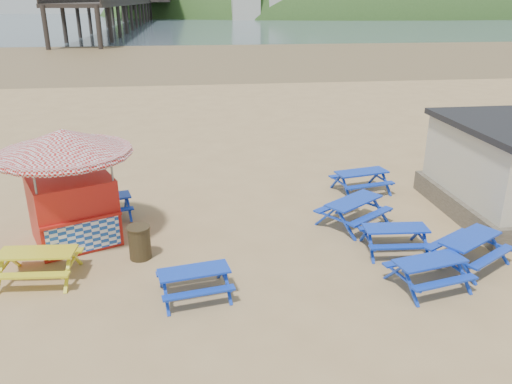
{
  "coord_description": "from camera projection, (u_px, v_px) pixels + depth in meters",
  "views": [
    {
      "loc": [
        -1.66,
        -13.47,
        6.84
      ],
      "look_at": [
        0.33,
        1.5,
        1.0
      ],
      "focal_mm": 35.0,
      "sensor_mm": 36.0,
      "label": 1
    }
  ],
  "objects": [
    {
      "name": "picnic_table_blue_c",
      "position": [
        353.0,
        212.0,
        16.09
      ],
      "size": [
        2.62,
        2.52,
        0.86
      ],
      "rotation": [
        0.0,
        0.0,
        0.61
      ],
      "color": "#001BB1",
      "rests_on": "ground"
    },
    {
      "name": "ground",
      "position": [
        252.0,
        241.0,
        15.13
      ],
      "size": [
        400.0,
        400.0,
        0.0
      ],
      "primitive_type": "plane",
      "color": "tan",
      "rests_on": "ground"
    },
    {
      "name": "sea",
      "position": [
        191.0,
        21.0,
        172.3
      ],
      "size": [
        400.0,
        400.0,
        0.0
      ],
      "primitive_type": "plane",
      "color": "#4B5E6B",
      "rests_on": "ground"
    },
    {
      "name": "litter_bin",
      "position": [
        140.0,
        242.0,
        13.96
      ],
      "size": [
        0.66,
        0.66,
        0.97
      ],
      "color": "#3A311A",
      "rests_on": "ground"
    },
    {
      "name": "ice_cream_kiosk",
      "position": [
        68.0,
        172.0,
        14.44
      ],
      "size": [
        5.08,
        5.08,
        3.45
      ],
      "rotation": [
        0.0,
        0.0,
        0.41
      ],
      "color": "#B11B14",
      "rests_on": "ground"
    },
    {
      "name": "picnic_table_blue_e",
      "position": [
        428.0,
        273.0,
        12.6
      ],
      "size": [
        2.08,
        1.81,
        0.76
      ],
      "rotation": [
        0.0,
        0.0,
        0.21
      ],
      "color": "#001BB1",
      "rests_on": "ground"
    },
    {
      "name": "pier",
      "position": [
        138.0,
        4.0,
        175.73
      ],
      "size": [
        24.0,
        220.0,
        39.29
      ],
      "color": "black",
      "rests_on": "ground"
    },
    {
      "name": "picnic_table_blue_g",
      "position": [
        395.0,
        239.0,
        14.38
      ],
      "size": [
        1.92,
        1.59,
        0.76
      ],
      "rotation": [
        0.0,
        0.0,
        -0.07
      ],
      "color": "#001BB1",
      "rests_on": "ground"
    },
    {
      "name": "wet_sand",
      "position": [
        200.0,
        55.0,
        65.98
      ],
      "size": [
        400.0,
        400.0,
        0.0
      ],
      "primitive_type": "plane",
      "color": "brown",
      "rests_on": "ground"
    },
    {
      "name": "headland_town",
      "position": [
        377.0,
        36.0,
        242.13
      ],
      "size": [
        264.0,
        144.0,
        108.0
      ],
      "color": "#2D4C1E",
      "rests_on": "ground"
    },
    {
      "name": "picnic_table_yellow",
      "position": [
        39.0,
        265.0,
        12.92
      ],
      "size": [
        2.04,
        1.69,
        0.81
      ],
      "rotation": [
        0.0,
        0.0,
        -0.07
      ],
      "color": "#BFBA0B",
      "rests_on": "ground"
    },
    {
      "name": "picnic_table_blue_d",
      "position": [
        195.0,
        283.0,
        12.2
      ],
      "size": [
        1.93,
        1.66,
        0.72
      ],
      "rotation": [
        0.0,
        0.0,
        0.17
      ],
      "color": "#001BB1",
      "rests_on": "ground"
    },
    {
      "name": "picnic_table_blue_a",
      "position": [
        104.0,
        207.0,
        16.61
      ],
      "size": [
        2.09,
        1.84,
        0.75
      ],
      "rotation": [
        0.0,
        0.0,
        0.25
      ],
      "color": "#001BB1",
      "rests_on": "ground"
    },
    {
      "name": "picnic_table_blue_f",
      "position": [
        468.0,
        250.0,
        13.68
      ],
      "size": [
        2.49,
        2.36,
        0.82
      ],
      "rotation": [
        0.0,
        0.0,
        0.54
      ],
      "color": "#001BB1",
      "rests_on": "ground"
    },
    {
      "name": "picnic_table_blue_b",
      "position": [
        361.0,
        182.0,
        18.85
      ],
      "size": [
        2.23,
        1.93,
        0.82
      ],
      "rotation": [
        0.0,
        0.0,
        0.2
      ],
      "color": "#001BB1",
      "rests_on": "ground"
    }
  ]
}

